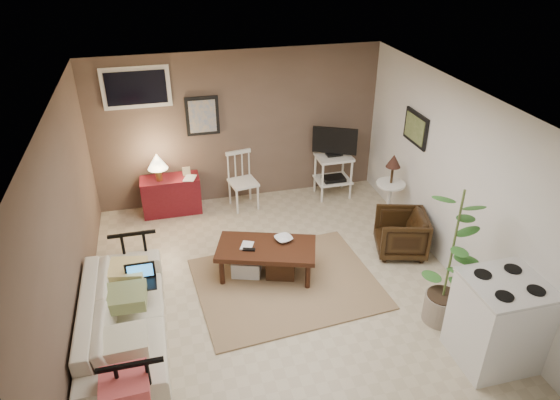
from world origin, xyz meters
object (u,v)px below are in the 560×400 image
object	(u,v)px
potted_plant	(452,254)
stove	(498,321)
tv_stand	(334,161)
spindle_chair	(243,182)
sofa	(123,311)
side_table	(391,182)
armchair	(401,232)
red_console	(170,192)
coffee_table	(266,258)

from	to	relation	value
potted_plant	stove	bearing A→B (deg)	-71.55
tv_stand	potted_plant	world-z (taller)	potted_plant
tv_stand	potted_plant	bearing A→B (deg)	-86.49
tv_stand	stove	world-z (taller)	tv_stand
spindle_chair	stove	xyz separation A→B (m)	(1.91, -3.79, 0.07)
potted_plant	sofa	bearing A→B (deg)	171.32
spindle_chair	sofa	bearing A→B (deg)	-124.08
side_table	armchair	world-z (taller)	side_table
potted_plant	stove	world-z (taller)	potted_plant
tv_stand	stove	distance (m)	3.80
spindle_chair	potted_plant	bearing A→B (deg)	-61.70
armchair	sofa	bearing A→B (deg)	-60.92
red_console	stove	xyz separation A→B (m)	(3.04, -3.88, 0.14)
sofa	stove	size ratio (longest dim) A/B	2.15
side_table	stove	bearing A→B (deg)	-92.13
coffee_table	armchair	distance (m)	1.90
spindle_chair	side_table	bearing A→B (deg)	-27.50
tv_stand	armchair	distance (m)	1.84
spindle_chair	stove	distance (m)	4.24
coffee_table	side_table	distance (m)	2.25
coffee_table	stove	world-z (taller)	stove
spindle_chair	side_table	world-z (taller)	side_table
potted_plant	coffee_table	bearing A→B (deg)	143.34
spindle_chair	potted_plant	distance (m)	3.61
armchair	potted_plant	size ratio (longest dim) A/B	0.38
red_console	side_table	distance (m)	3.36
spindle_chair	armchair	world-z (taller)	spindle_chair
sofa	side_table	world-z (taller)	side_table
sofa	armchair	world-z (taller)	sofa
coffee_table	side_table	world-z (taller)	side_table
side_table	armchair	xyz separation A→B (m)	(-0.16, -0.75, -0.37)
sofa	red_console	xyz separation A→B (m)	(0.64, 2.71, -0.07)
sofa	tv_stand	bearing A→B (deg)	-51.43
sofa	stove	distance (m)	3.86
red_console	sofa	bearing A→B (deg)	-103.33
sofa	spindle_chair	world-z (taller)	spindle_chair
side_table	potted_plant	size ratio (longest dim) A/B	0.66
stove	potted_plant	bearing A→B (deg)	108.45
side_table	potted_plant	bearing A→B (deg)	-98.55
tv_stand	potted_plant	xyz separation A→B (m)	(0.19, -3.14, 0.28)
armchair	potted_plant	bearing A→B (deg)	9.73
sofa	stove	world-z (taller)	stove
spindle_chair	stove	size ratio (longest dim) A/B	0.90
spindle_chair	stove	bearing A→B (deg)	-63.27
stove	spindle_chair	bearing A→B (deg)	116.73
side_table	stove	world-z (taller)	side_table
sofa	side_table	size ratio (longest dim) A/B	1.90
tv_stand	side_table	xyz separation A→B (m)	(0.51, -1.04, 0.07)
red_console	armchair	bearing A→B (deg)	-32.31
coffee_table	red_console	world-z (taller)	red_console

